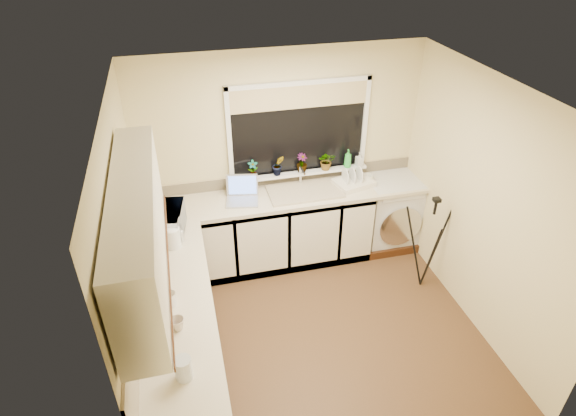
{
  "coord_description": "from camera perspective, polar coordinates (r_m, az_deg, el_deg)",
  "views": [
    {
      "loc": [
        -1.1,
        -3.24,
        3.65
      ],
      "look_at": [
        -0.16,
        0.55,
        1.15
      ],
      "focal_mm": 29.69,
      "sensor_mm": 36.0,
      "label": 1
    }
  ],
  "objects": [
    {
      "name": "worktop_back",
      "position": [
        5.35,
        -0.08,
        1.43
      ],
      "size": [
        3.2,
        0.6,
        0.04
      ],
      "primitive_type": "cube",
      "color": "beige",
      "rests_on": "base_cabinet_back"
    },
    {
      "name": "base_cabinet_left",
      "position": [
        4.36,
        -12.45,
        -15.98
      ],
      "size": [
        0.54,
        2.4,
        0.86
      ],
      "primitive_type": "cube",
      "color": "silver",
      "rests_on": "floor"
    },
    {
      "name": "washing_machine",
      "position": [
        6.02,
        12.02,
        -0.29
      ],
      "size": [
        0.64,
        0.62,
        0.9
      ],
      "primitive_type": "cube",
      "rotation": [
        0.0,
        0.0,
        -0.01
      ],
      "color": "silver",
      "rests_on": "floor"
    },
    {
      "name": "plant_a",
      "position": [
        5.33,
        -4.22,
        4.65
      ],
      "size": [
        0.11,
        0.08,
        0.21
      ],
      "primitive_type": "imported",
      "rotation": [
        0.0,
        0.0,
        0.01
      ],
      "color": "#999999",
      "rests_on": "windowsill"
    },
    {
      "name": "worktop_left",
      "position": [
        4.04,
        -13.21,
        -11.74
      ],
      "size": [
        0.6,
        2.4,
        0.04
      ],
      "primitive_type": "cube",
      "color": "beige",
      "rests_on": "base_cabinet_left"
    },
    {
      "name": "ceiling",
      "position": [
        3.62,
        4.61,
        13.18
      ],
      "size": [
        3.2,
        3.2,
        0.0
      ],
      "primitive_type": "plane",
      "rotation": [
        3.14,
        0.0,
        0.0
      ],
      "color": "white",
      "rests_on": "ground"
    },
    {
      "name": "wall_back",
      "position": [
        5.43,
        -0.85,
        6.14
      ],
      "size": [
        3.2,
        0.0,
        3.2
      ],
      "primitive_type": "plane",
      "rotation": [
        1.57,
        0.0,
        0.0
      ],
      "color": "beige",
      "rests_on": "ground"
    },
    {
      "name": "wall_right",
      "position": [
        4.86,
        22.18,
        0.05
      ],
      "size": [
        0.0,
        3.0,
        3.0
      ],
      "primitive_type": "plane",
      "rotation": [
        1.57,
        0.0,
        -1.57
      ],
      "color": "beige",
      "rests_on": "ground"
    },
    {
      "name": "plant_b",
      "position": [
        5.37,
        -1.18,
        5.14
      ],
      "size": [
        0.14,
        0.11,
        0.24
      ],
      "primitive_type": "imported",
      "rotation": [
        0.0,
        0.0,
        -0.03
      ],
      "color": "#999999",
      "rests_on": "windowsill"
    },
    {
      "name": "glass_jug",
      "position": [
        3.49,
        -12.42,
        -18.26
      ],
      "size": [
        0.12,
        0.12,
        0.18
      ],
      "primitive_type": "cylinder",
      "color": "silver",
      "rests_on": "worktop_left"
    },
    {
      "name": "upper_cabinet",
      "position": [
        3.36,
        -17.39,
        -2.47
      ],
      "size": [
        0.28,
        1.9,
        0.7
      ],
      "primitive_type": "cube",
      "color": "silver",
      "rests_on": "wall_left"
    },
    {
      "name": "plant_c",
      "position": [
        5.44,
        1.67,
        5.41
      ],
      "size": [
        0.16,
        0.16,
        0.22
      ],
      "primitive_type": "imported",
      "rotation": [
        0.0,
        0.0,
        0.33
      ],
      "color": "#999999",
      "rests_on": "windowsill"
    },
    {
      "name": "faucet",
      "position": [
        5.47,
        1.51,
        3.9
      ],
      "size": [
        0.03,
        0.03,
        0.24
      ],
      "primitive_type": "cylinder",
      "color": "silver",
      "rests_on": "worktop_back"
    },
    {
      "name": "window_glass",
      "position": [
        5.33,
        1.29,
        9.43
      ],
      "size": [
        1.5,
        0.02,
        1.0
      ],
      "primitive_type": "cube",
      "color": "black",
      "rests_on": "wall_back"
    },
    {
      "name": "kettle",
      "position": [
        4.62,
        -13.64,
        -3.48
      ],
      "size": [
        0.15,
        0.15,
        0.2
      ],
      "primitive_type": "cylinder",
      "color": "white",
      "rests_on": "worktop_left"
    },
    {
      "name": "plant_d",
      "position": [
        5.51,
        4.65,
        5.67
      ],
      "size": [
        0.23,
        0.21,
        0.22
      ],
      "primitive_type": "imported",
      "rotation": [
        0.0,
        0.0,
        -0.2
      ],
      "color": "#999999",
      "rests_on": "windowsill"
    },
    {
      "name": "base_cabinet_back",
      "position": [
        5.54,
        -3.34,
        -2.98
      ],
      "size": [
        2.55,
        0.6,
        0.86
      ],
      "primitive_type": "cube",
      "color": "silver",
      "rests_on": "floor"
    },
    {
      "name": "soap_bottle_green",
      "position": [
        5.58,
        7.18,
        5.9
      ],
      "size": [
        0.1,
        0.1,
        0.22
      ],
      "primitive_type": "imported",
      "rotation": [
        0.0,
        0.0,
        -0.23
      ],
      "color": "green",
      "rests_on": "windowsill"
    },
    {
      "name": "splashback_back",
      "position": [
        5.54,
        -0.8,
        3.73
      ],
      "size": [
        3.2,
        0.02,
        0.14
      ],
      "primitive_type": "cube",
      "color": "beige",
      "rests_on": "wall_back"
    },
    {
      "name": "window_blind",
      "position": [
        5.17,
        1.41,
        13.14
      ],
      "size": [
        1.5,
        0.02,
        0.25
      ],
      "primitive_type": "cube",
      "color": "tan",
      "rests_on": "wall_back"
    },
    {
      "name": "windowsill",
      "position": [
        5.51,
        1.37,
        4.28
      ],
      "size": [
        1.6,
        0.14,
        0.03
      ],
      "primitive_type": "cube",
      "color": "white",
      "rests_on": "wall_back"
    },
    {
      "name": "soap_bottle_clear",
      "position": [
        5.64,
        8.55,
        5.78
      ],
      "size": [
        0.08,
        0.08,
        0.17
      ],
      "primitive_type": "imported",
      "rotation": [
        0.0,
        0.0,
        0.09
      ],
      "color": "#999999",
      "rests_on": "windowsill"
    },
    {
      "name": "sink",
      "position": [
        5.37,
        2.0,
        2.0
      ],
      "size": [
        0.82,
        0.46,
        0.03
      ],
      "primitive_type": "cube",
      "color": "tan",
      "rests_on": "worktop_back"
    },
    {
      "name": "wall_front",
      "position": [
        3.18,
        12.36,
        -18.15
      ],
      "size": [
        3.2,
        0.0,
        3.2
      ],
      "primitive_type": "plane",
      "rotation": [
        -1.57,
        0.0,
        0.0
      ],
      "color": "beige",
      "rests_on": "ground"
    },
    {
      "name": "cup_back",
      "position": [
        5.62,
        9.49,
        3.47
      ],
      "size": [
        0.15,
        0.15,
        0.1
      ],
      "primitive_type": "imported",
      "rotation": [
        0.0,
        0.0,
        -0.13
      ],
      "color": "silver",
      "rests_on": "worktop_back"
    },
    {
      "name": "splashback_left",
      "position": [
        3.9,
        -17.92,
        -9.64
      ],
      "size": [
        0.02,
        2.4,
        0.45
      ],
      "primitive_type": "cube",
      "color": "beige",
      "rests_on": "wall_left"
    },
    {
      "name": "floor",
      "position": [
        5.0,
        3.36,
        -14.3
      ],
      "size": [
        3.2,
        3.2,
        0.0
      ],
      "primitive_type": "plane",
      "color": "#523521",
      "rests_on": "ground"
    },
    {
      "name": "dish_rack",
      "position": [
        5.55,
        7.84,
        3.01
      ],
      "size": [
        0.49,
        0.42,
        0.06
      ],
      "primitive_type": "cube",
      "rotation": [
        0.0,
        0.0,
        0.26
      ],
      "color": "#EEE4CE",
      "rests_on": "worktop_back"
    },
    {
      "name": "cup_left",
      "position": [
        3.82,
        -13.07,
        -13.37
      ],
      "size": [
        0.14,
        0.14,
        0.1
      ],
      "primitive_type": "imported",
      "rotation": [
        0.0,
        0.0,
        0.31
      ],
      "color": "beige",
      "rests_on": "worktop_left"
    },
    {
      "name": "tripod",
      "position": [
        5.34,
        16.43,
        -4.12
      ],
      "size": [
        0.7,
        0.7,
        1.15
      ],
      "primitive_type": null,
      "rotation": [
        0.0,
        0.0,
        0.3
      ],
      "color": "black",
      "rests_on": "floor"
    },
    {
      "name": "laptop",
      "position": [
        5.24,
        -5.51,
        1.71
      ],
      "size": [
        0.4,
        0.37,
        0.26
      ],
      "rotation": [
        0.0,
        0.0,
        -0.19
      ],
      "color": "#A1A1A9",
      "rests_on": "worktop_back"
    },
    {
      "name": "wall_left",
      "position": [
        4.08,
        -18.23,
        -5.83
      ],
      "size": [
        0.0,
        3.0,
        3.0
      ],
      "primitive_type": "plane",
      "rotation": [
        1.57,
        0.0,
        1.57
      ],
      "color": "beige",
      "rests_on": "ground"
    },
    {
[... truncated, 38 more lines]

